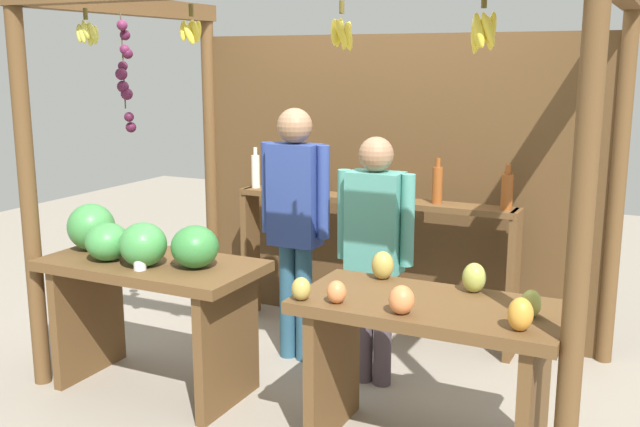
# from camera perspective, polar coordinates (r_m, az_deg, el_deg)

# --- Properties ---
(ground_plane) EXTENTS (12.00, 12.00, 0.00)m
(ground_plane) POSITION_cam_1_polar(r_m,az_deg,el_deg) (4.80, 1.00, -12.04)
(ground_plane) COLOR gray
(ground_plane) RESTS_ON ground
(market_stall) EXTENTS (3.18, 1.97, 2.35)m
(market_stall) POSITION_cam_1_polar(r_m,az_deg,el_deg) (4.82, 3.20, 4.97)
(market_stall) COLOR brown
(market_stall) RESTS_ON ground
(fruit_counter_left) EXTENTS (1.29, 0.64, 1.08)m
(fruit_counter_left) POSITION_cam_1_polar(r_m,az_deg,el_deg) (4.44, -13.48, -4.54)
(fruit_counter_left) COLOR brown
(fruit_counter_left) RESTS_ON ground
(fruit_counter_right) EXTENTS (1.29, 0.66, 0.95)m
(fruit_counter_right) POSITION_cam_1_polar(r_m,az_deg,el_deg) (3.69, 8.36, -9.75)
(fruit_counter_right) COLOR brown
(fruit_counter_right) RESTS_ON ground
(bottle_shelf_unit) EXTENTS (2.04, 0.22, 1.33)m
(bottle_shelf_unit) POSITION_cam_1_polar(r_m,az_deg,el_deg) (5.17, 4.08, -1.18)
(bottle_shelf_unit) COLOR brown
(bottle_shelf_unit) RESTS_ON ground
(vendor_man) EXTENTS (0.48, 0.22, 1.65)m
(vendor_man) POSITION_cam_1_polar(r_m,az_deg,el_deg) (4.70, -1.93, 0.17)
(vendor_man) COLOR #2A556D
(vendor_man) RESTS_ON ground
(vendor_woman) EXTENTS (0.48, 0.20, 1.51)m
(vendor_woman) POSITION_cam_1_polar(r_m,az_deg,el_deg) (4.36, 4.26, -2.08)
(vendor_woman) COLOR #4A3E47
(vendor_woman) RESTS_ON ground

